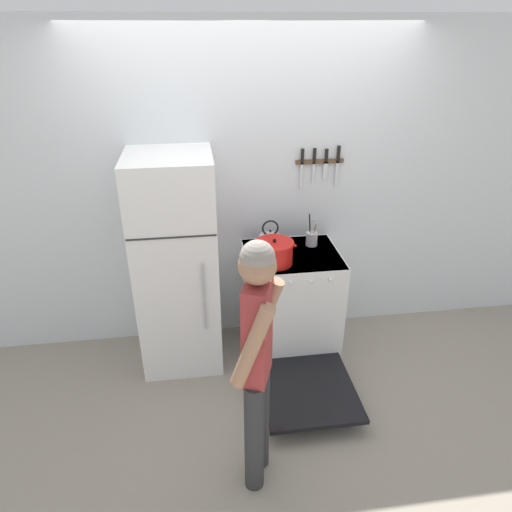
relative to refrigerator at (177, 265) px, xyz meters
The scene contains 9 objects.
ground_plane 1.08m from the refrigerator, 27.30° to the left, with size 14.00×14.00×0.00m, color gray.
wall_back 0.80m from the refrigerator, 29.55° to the left, with size 10.00×0.06×2.55m.
refrigerator is the anchor object (origin of this frame).
stove_range 0.98m from the refrigerator, ahead, with size 0.74×1.33×0.89m.
dutch_oven_pot 0.75m from the refrigerator, 10.46° to the right, with size 0.33×0.29×0.20m.
tea_kettle 0.75m from the refrigerator, ahead, with size 0.21×0.17×0.24m.
utensil_jar 1.08m from the refrigerator, ahead, with size 0.09×0.09×0.27m.
person 1.29m from the refrigerator, 69.77° to the right, with size 0.33×0.38×1.59m.
wall_knife_strip 1.37m from the refrigerator, 14.04° to the left, with size 0.38×0.03×0.33m.
Camera 1 is at (-0.41, -3.39, 2.50)m, focal length 32.00 mm.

